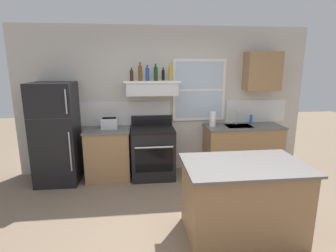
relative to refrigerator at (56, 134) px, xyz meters
The scene contains 19 objects.
ground_plane 2.78m from the refrigerator, 44.08° to the right, with size 16.00×16.00×0.00m, color #7A6651.
back_wall 2.03m from the refrigerator, 11.29° to the left, with size 5.40×0.11×2.70m.
refrigerator is the anchor object (origin of this frame).
counter_left_of_stove 0.95m from the refrigerator, ahead, with size 0.79×0.63×0.91m.
toaster 0.91m from the refrigerator, ahead, with size 0.30×0.20×0.19m.
stove_range 1.70m from the refrigerator, ahead, with size 0.76×0.69×1.09m.
range_hood_shelf 1.82m from the refrigerator, ahead, with size 0.96×0.52×0.24m.
bottle_brown_stout 1.63m from the refrigerator, ahead, with size 0.06×0.06×0.22m.
bottle_amber_wine 1.77m from the refrigerator, ahead, with size 0.07×0.07×0.31m.
bottle_blue_liqueur 1.87m from the refrigerator, ahead, with size 0.07×0.07×0.27m.
bottle_dark_green_wine 1.99m from the refrigerator, ahead, with size 0.07×0.07×0.29m.
bottle_balsamic_dark 2.10m from the refrigerator, ahead, with size 0.06×0.06×0.23m.
bottle_champagne_gold_foil 2.24m from the refrigerator, ahead, with size 0.08×0.08×0.31m.
counter_right_with_sink 3.38m from the refrigerator, ahead, with size 1.43×0.63×0.91m.
sink_faucet 3.26m from the refrigerator, ahead, with size 0.03×0.17×0.28m.
paper_towel_roll 2.76m from the refrigerator, ahead, with size 0.11×0.11×0.27m, color white.
dish_soap_bottle 3.54m from the refrigerator, ahead, with size 0.06×0.06×0.18m, color blue.
kitchen_island 3.21m from the refrigerator, 35.01° to the right, with size 1.40×0.90×0.91m.
upper_cabinet_right 3.85m from the refrigerator, ahead, with size 0.64×0.32×0.70m.
Camera 1 is at (-0.50, -2.76, 2.02)m, focal length 28.54 mm.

